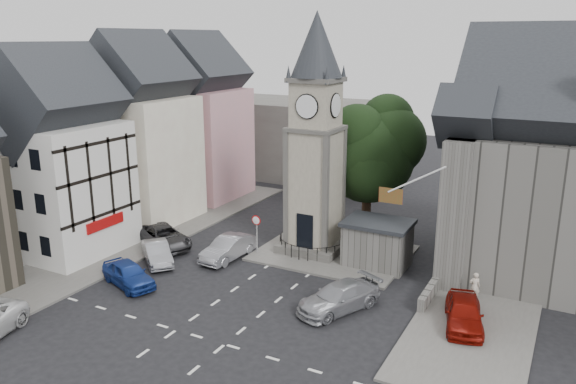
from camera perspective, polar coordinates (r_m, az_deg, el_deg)
The scene contains 23 objects.
ground at distance 33.52m, azimuth -3.26°, elevation -10.35°, with size 120.00×120.00×0.00m, color black.
pavement_west at distance 44.89m, azimuth -13.08°, elevation -3.81°, with size 6.00×30.00×0.14m, color #595651.
pavement_east at distance 36.94m, azimuth 19.96°, elevation -8.65°, with size 6.00×26.00×0.14m, color #595651.
central_island at distance 39.40m, azimuth 4.65°, elevation -6.18°, with size 10.00×8.00×0.16m, color #595651.
road_markings at distance 29.49m, azimuth -8.94°, elevation -14.36°, with size 20.00×8.00×0.01m, color silver.
clock_tower at distance 37.79m, azimuth 2.81°, elevation 5.60°, with size 4.86×4.86×16.25m.
stone_shelter at distance 37.36m, azimuth 9.07°, elevation -5.15°, with size 4.30×3.30×3.08m.
town_tree at distance 41.82m, azimuth 8.21°, elevation 4.83°, with size 7.20×7.20×10.80m.
warning_sign_post at distance 38.58m, azimuth -3.24°, elevation -3.55°, with size 0.70×0.19×2.85m.
terrace_pink at distance 52.75m, azimuth -8.93°, elevation 6.56°, with size 8.10×7.60×12.80m.
terrace_cream at distance 46.67m, azimuth -14.79°, elevation 5.08°, with size 8.10×7.60×12.80m.
terrace_tudor at distance 41.33m, azimuth -22.19°, elevation 2.59°, with size 8.10×7.60×12.00m.
backdrop_west at distance 61.41m, azimuth 0.52°, elevation 5.54°, with size 20.00×10.00×8.00m, color #4C4944.
east_building at distance 37.70m, azimuth 26.88°, elevation 1.02°, with size 14.40×11.40×12.60m.
east_boundary_wall at distance 39.01m, azimuth 16.37°, elevation -6.43°, with size 0.40×16.00×0.90m, color #56544F.
flagpole at distance 31.67m, azimuth 12.89°, elevation 1.22°, with size 3.68×0.10×2.74m.
car_west_blue at distance 35.65m, azimuth -15.92°, elevation -8.00°, with size 1.76×4.38×1.49m, color navy.
car_west_silver at distance 38.60m, azimuth -13.15°, elevation -6.04°, with size 1.49×4.26×1.40m, color #929399.
car_west_grey at distance 41.38m, azimuth -12.51°, elevation -4.45°, with size 2.47×5.35×1.49m, color #29282B.
car_island_silver at distance 38.44m, azimuth -6.09°, elevation -5.68°, with size 1.63×4.67×1.54m, color gray.
car_island_east at distance 31.55m, azimuth 5.18°, elevation -10.60°, with size 2.10×5.15×1.50m, color #989A9F.
car_east_red at distance 31.12m, azimuth 17.45°, elevation -11.63°, with size 1.84×4.59×1.56m, color maroon.
pedestrian at distance 34.14m, azimuth 18.42°, elevation -9.09°, with size 0.62×0.41×1.70m, color beige.
Camera 1 is at (15.70, -25.77, 14.58)m, focal length 35.00 mm.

